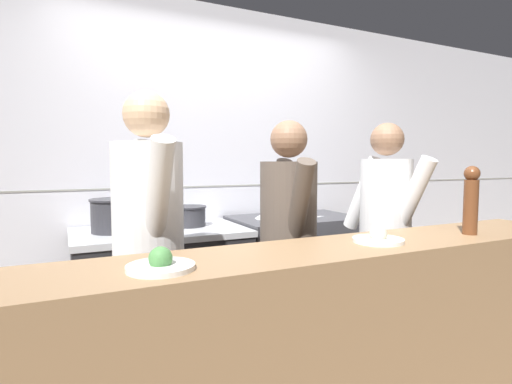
{
  "coord_description": "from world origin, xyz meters",
  "views": [
    {
      "loc": [
        -1.15,
        -1.7,
        1.35
      ],
      "look_at": [
        -0.02,
        0.65,
        1.15
      ],
      "focal_mm": 28.0,
      "sensor_mm": 36.0,
      "label": 1
    }
  ],
  "objects_px": {
    "chefs_knife": "(305,219)",
    "chef_sous": "(288,244)",
    "mixing_bowl_steel": "(273,212)",
    "stock_pot": "(114,214)",
    "pepper_mill": "(471,199)",
    "chef_head_cook": "(149,245)",
    "plated_dish_main": "(161,264)",
    "sauce_pot": "(189,215)",
    "chef_line": "(385,232)",
    "plated_dish_appetiser": "(378,238)",
    "oven_range": "(161,293)"
  },
  "relations": [
    {
      "from": "stock_pot",
      "to": "mixing_bowl_steel",
      "type": "height_order",
      "value": "stock_pot"
    },
    {
      "from": "chefs_knife",
      "to": "pepper_mill",
      "type": "height_order",
      "value": "pepper_mill"
    },
    {
      "from": "mixing_bowl_steel",
      "to": "pepper_mill",
      "type": "relative_size",
      "value": 0.83
    },
    {
      "from": "plated_dish_main",
      "to": "stock_pot",
      "type": "bearing_deg",
      "value": 89.79
    },
    {
      "from": "stock_pot",
      "to": "chef_line",
      "type": "relative_size",
      "value": 0.19
    },
    {
      "from": "sauce_pot",
      "to": "chefs_knife",
      "type": "height_order",
      "value": "sauce_pot"
    },
    {
      "from": "stock_pot",
      "to": "chefs_knife",
      "type": "distance_m",
      "value": 1.37
    },
    {
      "from": "sauce_pot",
      "to": "chef_sous",
      "type": "xyz_separation_m",
      "value": [
        0.34,
        -0.82,
        -0.09
      ]
    },
    {
      "from": "oven_range",
      "to": "chef_line",
      "type": "xyz_separation_m",
      "value": [
        1.3,
        -0.76,
        0.44
      ]
    },
    {
      "from": "sauce_pot",
      "to": "chef_line",
      "type": "xyz_separation_m",
      "value": [
        1.08,
        -0.81,
        -0.08
      ]
    },
    {
      "from": "chef_sous",
      "to": "pepper_mill",
      "type": "bearing_deg",
      "value": -28.19
    },
    {
      "from": "chef_line",
      "to": "plated_dish_appetiser",
      "type": "bearing_deg",
      "value": -144.14
    },
    {
      "from": "sauce_pot",
      "to": "chef_head_cook",
      "type": "height_order",
      "value": "chef_head_cook"
    },
    {
      "from": "stock_pot",
      "to": "chef_sous",
      "type": "relative_size",
      "value": 0.2
    },
    {
      "from": "stock_pot",
      "to": "pepper_mill",
      "type": "relative_size",
      "value": 0.9
    },
    {
      "from": "oven_range",
      "to": "stock_pot",
      "type": "xyz_separation_m",
      "value": [
        -0.29,
        0.03,
        0.56
      ]
    },
    {
      "from": "plated_dish_appetiser",
      "to": "sauce_pot",
      "type": "bearing_deg",
      "value": 109.13
    },
    {
      "from": "stock_pot",
      "to": "chef_line",
      "type": "bearing_deg",
      "value": -26.3
    },
    {
      "from": "chefs_knife",
      "to": "chef_line",
      "type": "height_order",
      "value": "chef_line"
    },
    {
      "from": "stock_pot",
      "to": "chefs_knife",
      "type": "bearing_deg",
      "value": -7.84
    },
    {
      "from": "chefs_knife",
      "to": "chef_sous",
      "type": "distance_m",
      "value": 0.79
    },
    {
      "from": "chefs_knife",
      "to": "stock_pot",
      "type": "bearing_deg",
      "value": 172.16
    },
    {
      "from": "chef_head_cook",
      "to": "chef_sous",
      "type": "bearing_deg",
      "value": -4.17
    },
    {
      "from": "plated_dish_main",
      "to": "chef_line",
      "type": "bearing_deg",
      "value": 21.32
    },
    {
      "from": "chefs_knife",
      "to": "mixing_bowl_steel",
      "type": "bearing_deg",
      "value": 138.39
    },
    {
      "from": "chef_line",
      "to": "stock_pot",
      "type": "bearing_deg",
      "value": 145.37
    },
    {
      "from": "sauce_pot",
      "to": "chef_sous",
      "type": "distance_m",
      "value": 0.89
    },
    {
      "from": "mixing_bowl_steel",
      "to": "chef_head_cook",
      "type": "height_order",
      "value": "chef_head_cook"
    },
    {
      "from": "oven_range",
      "to": "stock_pot",
      "type": "bearing_deg",
      "value": 174.09
    },
    {
      "from": "pepper_mill",
      "to": "chef_sous",
      "type": "bearing_deg",
      "value": 138.36
    },
    {
      "from": "stock_pot",
      "to": "oven_range",
      "type": "bearing_deg",
      "value": -5.91
    },
    {
      "from": "mixing_bowl_steel",
      "to": "chefs_knife",
      "type": "distance_m",
      "value": 0.25
    },
    {
      "from": "stock_pot",
      "to": "plated_dish_appetiser",
      "type": "xyz_separation_m",
      "value": [
        0.99,
        -1.37,
        -0.0
      ]
    },
    {
      "from": "mixing_bowl_steel",
      "to": "plated_dish_appetiser",
      "type": "distance_m",
      "value": 1.36
    },
    {
      "from": "pepper_mill",
      "to": "chef_sous",
      "type": "xyz_separation_m",
      "value": [
        -0.7,
        0.62,
        -0.28
      ]
    },
    {
      "from": "mixing_bowl_steel",
      "to": "chefs_knife",
      "type": "xyz_separation_m",
      "value": [
        0.18,
        -0.16,
        -0.04
      ]
    },
    {
      "from": "stock_pot",
      "to": "plated_dish_main",
      "type": "height_order",
      "value": "stock_pot"
    },
    {
      "from": "chefs_knife",
      "to": "chef_head_cook",
      "type": "bearing_deg",
      "value": -155.64
    },
    {
      "from": "stock_pot",
      "to": "mixing_bowl_steel",
      "type": "xyz_separation_m",
      "value": [
        1.17,
        -0.02,
        -0.05
      ]
    },
    {
      "from": "stock_pot",
      "to": "pepper_mill",
      "type": "xyz_separation_m",
      "value": [
        1.55,
        -1.42,
        0.16
      ]
    },
    {
      "from": "pepper_mill",
      "to": "chef_sous",
      "type": "height_order",
      "value": "chef_sous"
    },
    {
      "from": "chef_sous",
      "to": "chef_line",
      "type": "relative_size",
      "value": 0.99
    },
    {
      "from": "sauce_pot",
      "to": "stock_pot",
      "type": "bearing_deg",
      "value": -177.78
    },
    {
      "from": "chef_head_cook",
      "to": "chef_line",
      "type": "bearing_deg",
      "value": -2.34
    },
    {
      "from": "plated_dish_appetiser",
      "to": "chef_line",
      "type": "distance_m",
      "value": 0.85
    },
    {
      "from": "plated_dish_appetiser",
      "to": "chef_head_cook",
      "type": "height_order",
      "value": "chef_head_cook"
    },
    {
      "from": "stock_pot",
      "to": "plated_dish_main",
      "type": "relative_size",
      "value": 1.34
    },
    {
      "from": "oven_range",
      "to": "plated_dish_main",
      "type": "bearing_deg",
      "value": -102.12
    },
    {
      "from": "chef_head_cook",
      "to": "chef_line",
      "type": "xyz_separation_m",
      "value": [
        1.51,
        -0.02,
        -0.05
      ]
    },
    {
      "from": "sauce_pot",
      "to": "chef_line",
      "type": "height_order",
      "value": "chef_line"
    }
  ]
}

